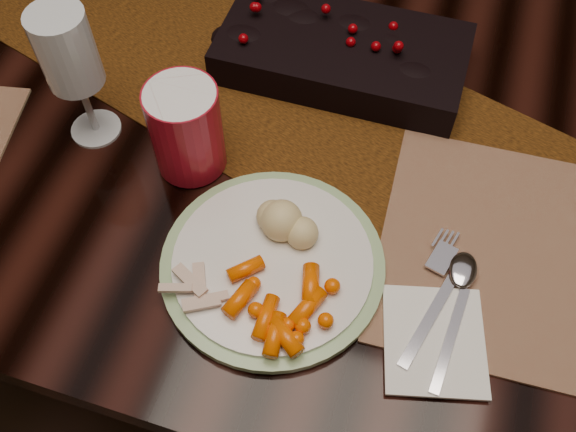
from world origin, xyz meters
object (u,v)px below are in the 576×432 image
(turkey_shreds, at_px, (191,290))
(placemat_main, at_px, (563,265))
(baby_carrots, at_px, (272,303))
(red_cup, at_px, (186,129))
(napkin, at_px, (434,340))
(dinner_plate, at_px, (273,263))
(mashed_potatoes, at_px, (289,223))
(wine_glass, at_px, (77,78))
(centerpiece, at_px, (343,49))
(dining_table, at_px, (340,238))

(turkey_shreds, bearing_deg, placemat_main, 23.46)
(baby_carrots, height_order, red_cup, red_cup)
(napkin, distance_m, red_cup, 0.39)
(dinner_plate, height_order, napkin, dinner_plate)
(mashed_potatoes, xyz_separation_m, wine_glass, (-0.30, 0.09, 0.06))
(centerpiece, height_order, placemat_main, centerpiece)
(dining_table, xyz_separation_m, mashed_potatoes, (-0.02, -0.25, 0.42))
(dinner_plate, distance_m, mashed_potatoes, 0.05)
(turkey_shreds, relative_size, red_cup, 0.61)
(placemat_main, height_order, turkey_shreds, turkey_shreds)
(mashed_potatoes, distance_m, wine_glass, 0.32)
(red_cup, bearing_deg, mashed_potatoes, -26.38)
(baby_carrots, height_order, wine_glass, wine_glass)
(red_cup, bearing_deg, wine_glass, 175.07)
(placemat_main, distance_m, red_cup, 0.48)
(placemat_main, relative_size, turkey_shreds, 5.68)
(dining_table, relative_size, baby_carrots, 17.00)
(baby_carrots, bearing_deg, placemat_main, 27.53)
(red_cup, bearing_deg, dinner_plate, -38.26)
(placemat_main, bearing_deg, mashed_potatoes, -170.78)
(turkey_shreds, height_order, wine_glass, wine_glass)
(dining_table, bearing_deg, napkin, -62.80)
(dining_table, height_order, turkey_shreds, turkey_shreds)
(placemat_main, height_order, napkin, napkin)
(placemat_main, xyz_separation_m, mashed_potatoes, (-0.32, -0.06, 0.04))
(red_cup, bearing_deg, turkey_shreds, -67.59)
(placemat_main, bearing_deg, dinner_plate, -164.45)
(centerpiece, relative_size, wine_glass, 1.78)
(placemat_main, distance_m, baby_carrots, 0.35)
(placemat_main, bearing_deg, dining_table, 145.73)
(centerpiece, xyz_separation_m, napkin, (0.21, -0.38, -0.03))
(baby_carrots, bearing_deg, dinner_plate, 107.40)
(dining_table, relative_size, napkin, 14.11)
(mashed_potatoes, xyz_separation_m, napkin, (0.19, -0.08, -0.04))
(dining_table, distance_m, centerpiece, 0.42)
(wine_glass, bearing_deg, placemat_main, -2.36)
(dining_table, xyz_separation_m, napkin, (0.17, -0.33, 0.38))
(placemat_main, distance_m, wine_glass, 0.63)
(wine_glass, bearing_deg, napkin, -18.61)
(dining_table, bearing_deg, centerpiece, 125.64)
(mashed_potatoes, relative_size, turkey_shreds, 1.12)
(mashed_potatoes, bearing_deg, red_cup, 153.62)
(dining_table, xyz_separation_m, wine_glass, (-0.33, -0.16, 0.47))
(placemat_main, bearing_deg, wine_glass, 175.38)
(dining_table, distance_m, baby_carrots, 0.53)
(napkin, height_order, wine_glass, wine_glass)
(placemat_main, xyz_separation_m, turkey_shreds, (-0.40, -0.17, 0.03))
(baby_carrots, bearing_deg, turkey_shreds, -172.29)
(mashed_potatoes, height_order, red_cup, red_cup)
(wine_glass, bearing_deg, mashed_potatoes, -16.61)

